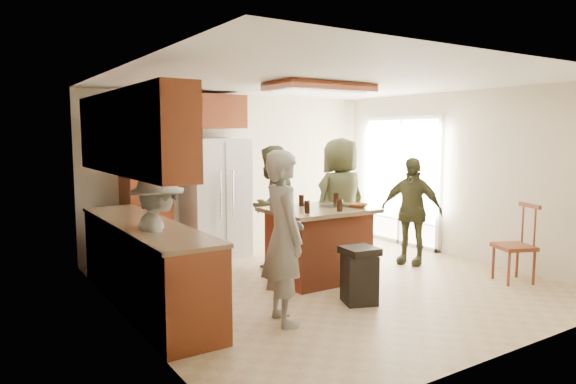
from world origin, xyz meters
TOP-DOWN VIEW (x-y plane):
  - room_shell at (4.37, 1.64)m, footprint 8.00×5.20m
  - person_front_left at (-1.20, -0.84)m, footprint 0.57×0.70m
  - person_behind_left at (-0.16, 1.11)m, footprint 0.97×0.85m
  - person_behind_right at (0.70, 0.65)m, footprint 0.92×0.62m
  - person_side_right at (1.59, 0.13)m, footprint 0.81×1.01m
  - person_counter at (-2.17, 0.01)m, footprint 0.49×0.98m
  - left_cabinetry at (-2.24, 0.40)m, footprint 0.64×3.00m
  - back_wall_units at (-1.33, 2.20)m, footprint 1.80×0.60m
  - refrigerator at (-0.55, 2.12)m, footprint 0.90×0.76m
  - kitchen_island at (-0.02, 0.19)m, footprint 1.28×1.03m
  - island_items at (0.20, 0.07)m, footprint 0.97×0.69m
  - trash_bin at (-0.19, -0.81)m, footprint 0.44×0.44m
  - spindle_chair at (2.01, -1.25)m, footprint 0.55×0.55m

SIDE VIEW (x-z plane):
  - trash_bin at x=-0.19m, z-range 0.00..0.63m
  - spindle_chair at x=2.01m, z-range -0.04..0.95m
  - kitchen_island at x=-0.02m, z-range 0.01..0.94m
  - person_counter at x=-2.17m, z-range 0.00..1.49m
  - person_side_right at x=1.59m, z-range 0.00..1.54m
  - person_behind_left at x=-0.16m, z-range 0.00..1.71m
  - person_front_left at x=-1.20m, z-range 0.00..1.71m
  - room_shell at x=4.37m, z-range -1.63..3.37m
  - refrigerator at x=-0.55m, z-range 0.00..1.80m
  - person_behind_right at x=0.70m, z-range 0.00..1.81m
  - left_cabinetry at x=-2.24m, z-range -0.19..2.11m
  - island_items at x=0.20m, z-range 0.90..1.05m
  - back_wall_units at x=-1.33m, z-range 0.15..2.60m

